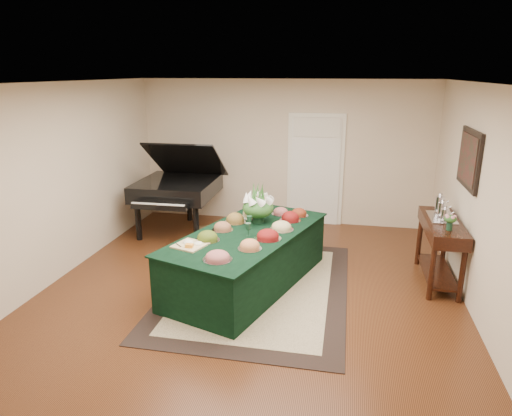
% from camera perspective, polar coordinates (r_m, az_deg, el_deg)
% --- Properties ---
extents(ground, '(6.00, 6.00, 0.00)m').
position_cam_1_polar(ground, '(6.30, -0.55, -9.96)').
color(ground, black).
rests_on(ground, ground).
extents(area_rug, '(2.39, 3.34, 0.01)m').
position_cam_1_polar(area_rug, '(6.32, 0.25, -9.80)').
color(area_rug, black).
rests_on(area_rug, ground).
extents(kitchen_doorway, '(1.05, 0.07, 2.10)m').
position_cam_1_polar(kitchen_doorway, '(8.69, 7.41, 4.59)').
color(kitchen_doorway, silver).
rests_on(kitchen_doorway, ground).
extents(buffet_table, '(2.00, 2.88, 0.77)m').
position_cam_1_polar(buffet_table, '(6.25, -1.03, -6.30)').
color(buffet_table, black).
rests_on(buffet_table, ground).
extents(food_platters, '(1.32, 2.32, 0.14)m').
position_cam_1_polar(food_platters, '(6.20, -0.11, -2.24)').
color(food_platters, silver).
rests_on(food_platters, buffet_table).
extents(cutting_board, '(0.45, 0.45, 0.10)m').
position_cam_1_polar(cutting_board, '(5.70, -8.13, -4.35)').
color(cutting_board, tan).
rests_on(cutting_board, buffet_table).
extents(green_goblets, '(0.13, 0.37, 0.18)m').
position_cam_1_polar(green_goblets, '(6.09, -0.91, -2.21)').
color(green_goblets, '#163724').
rests_on(green_goblets, buffet_table).
extents(floral_centerpiece, '(0.46, 0.46, 0.46)m').
position_cam_1_polar(floral_centerpiece, '(6.43, 0.26, 0.53)').
color(floral_centerpiece, '#163724').
rests_on(floral_centerpiece, buffet_table).
extents(grand_piano, '(1.47, 1.65, 1.67)m').
position_cam_1_polar(grand_piano, '(8.31, -9.82, 2.56)').
color(grand_piano, black).
rests_on(grand_piano, ground).
extents(wicker_basket, '(0.34, 0.34, 0.21)m').
position_cam_1_polar(wicker_basket, '(7.99, -6.34, -3.30)').
color(wicker_basket, '#A78243').
rests_on(wicker_basket, ground).
extents(mahogany_sideboard, '(0.45, 1.37, 0.90)m').
position_cam_1_polar(mahogany_sideboard, '(6.71, 22.16, -3.09)').
color(mahogany_sideboard, black).
rests_on(mahogany_sideboard, ground).
extents(tea_service, '(0.34, 0.58, 0.30)m').
position_cam_1_polar(tea_service, '(6.76, 22.24, -0.13)').
color(tea_service, silver).
rests_on(tea_service, mahogany_sideboard).
extents(pink_bouquet, '(0.17, 0.17, 0.22)m').
position_cam_1_polar(pink_bouquet, '(6.25, 23.11, -1.32)').
color(pink_bouquet, '#163724').
rests_on(pink_bouquet, mahogany_sideboard).
extents(wall_painting, '(0.05, 0.95, 0.75)m').
position_cam_1_polar(wall_painting, '(6.50, 25.10, 5.58)').
color(wall_painting, black).
rests_on(wall_painting, ground).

